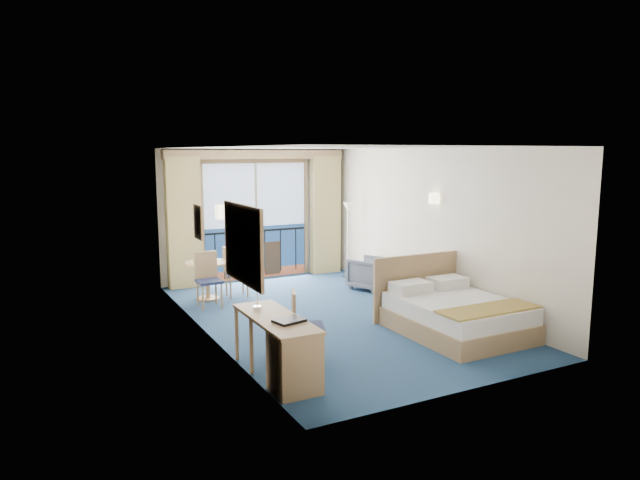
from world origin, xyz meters
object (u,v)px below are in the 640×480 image
Objects in this scene: desk at (290,354)px; armchair at (369,273)px; floor_lamp at (348,221)px; desk_chair at (302,321)px; bed at (454,314)px; table_chair_a at (232,269)px; nightstand at (421,289)px; round_table at (207,271)px; table_chair_b at (208,276)px.

armchair is at bearing 47.50° from desk.
desk_chair is at bearing -126.90° from floor_lamp.
desk is (-2.96, -0.71, 0.11)m from bed.
table_chair_a is at bearing 121.75° from bed.
armchair is at bearing 97.69° from nightstand.
floor_lamp is (0.11, 1.02, 0.90)m from armchair.
table_chair_a is at bearing 79.82° from desk.
round_table is (-0.20, 3.54, 0.01)m from desk_chair.
table_chair_b is at bearing 154.25° from nightstand.
bed reaches higher than table_chair_a.
table_chair_a is (-2.19, 3.54, 0.23)m from bed.
floor_lamp is 1.04× the size of desk.
round_table is (-3.12, -0.36, -0.69)m from floor_lamp.
armchair is 1.36m from floor_lamp.
desk_chair is at bearing 55.92° from desk.
table_chair_a is at bearing 17.17° from desk_chair.
desk is at bearing -126.47° from floor_lamp.
bed is 3.56× the size of nightstand.
table_chair_a reaches higher than desk.
armchair is at bearing -12.36° from round_table.
armchair is 3.15m from table_chair_b.
floor_lamp is at bearing 6.54° from round_table.
bed is 3.04m from desk.
floor_lamp is 1.75× the size of desk_chair.
armchair is (0.35, 2.90, 0.02)m from bed.
bed reaches higher than desk.
desk is 4.28m from round_table.
round_table is at bearing 86.00° from desk.
round_table is 0.81× the size of table_chair_b.
bed is 2.07× the size of table_chair_b.
armchair is 0.74× the size of desk_chair.
desk is (-3.31, -3.61, 0.09)m from armchair.
desk is 0.89m from desk_chair.
armchair is 0.72× the size of table_chair_b.
nightstand is at bearing -32.78° from round_table.
round_table is 0.47m from table_chair_b.
nightstand is at bearing -42.25° from desk_chair.
floor_lamp is at bearing -120.37° from armchair.
floor_lamp is 4.92m from desk_chair.
table_chair_b is at bearing -27.72° from armchair.
bed is 2.13× the size of desk_chair.
desk_chair is 1.19× the size of round_table.
table_chair_b is (-3.32, 1.60, 0.26)m from nightstand.
bed reaches higher than desk_chair.
table_chair_a is at bearing -172.05° from floor_lamp.
round_table reaches higher than armchair.
floor_lamp reaches higher than nightstand.
desk_chair is 3.10m from table_chair_b.
desk is 1.64× the size of table_chair_b.
nightstand is 0.34× the size of floor_lamp.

